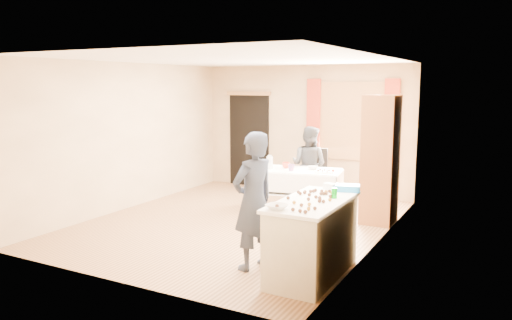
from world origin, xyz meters
The scene contains 29 objects.
floor centered at (0.00, 0.00, -0.01)m, with size 4.50×5.50×0.02m, color #9E7047.
ceiling centered at (0.00, 0.00, 2.61)m, with size 4.50×5.50×0.02m, color white.
wall_back centered at (0.00, 2.76, 1.30)m, with size 4.50×0.02×2.60m, color tan.
wall_front centered at (0.00, -2.76, 1.30)m, with size 4.50×0.02×2.60m, color tan.
wall_left centered at (-2.26, 0.00, 1.30)m, with size 0.02×5.50×2.60m, color tan.
wall_right centered at (2.26, 0.00, 1.30)m, with size 0.02×5.50×2.60m, color tan.
window_frame centered at (1.00, 2.72, 1.50)m, with size 1.32×0.06×1.52m, color olive.
window_pane centered at (1.00, 2.71, 1.50)m, with size 1.20×0.02×1.40m, color white.
curtain_left centered at (0.22, 2.67, 1.50)m, with size 0.28×0.06×1.65m, color #A3331E.
curtain_right centered at (1.78, 2.67, 1.50)m, with size 0.28×0.06×1.65m, color #A3331E.
doorway centered at (-1.30, 2.73, 1.00)m, with size 0.95×0.04×2.00m, color black.
door_lintel centered at (-1.30, 2.70, 2.02)m, with size 1.05×0.06×0.08m, color olive.
cabinet centered at (1.99, 1.11, 1.03)m, with size 0.50×0.60×2.06m, color brown.
counter centered at (1.89, -1.53, 0.45)m, with size 0.69×1.46×0.91m.
party_table centered at (0.52, 1.12, 0.45)m, with size 1.68×1.06×0.75m.
chair centered at (0.48, 2.11, 0.30)m, with size 0.43×0.43×0.99m.
girl centered at (1.17, -1.64, 0.84)m, with size 0.59×0.71×1.68m, color #212739.
woman centered at (0.49, 1.80, 0.73)m, with size 0.75×0.60×1.45m, color black.
soda_can centered at (2.07, -1.33, 0.97)m, with size 0.07×0.07×0.12m, color #058D0E.
mixing_bowl centered at (1.71, -2.12, 0.94)m, with size 0.26×0.26×0.06m, color white.
foam_block centered at (1.87, -0.90, 0.95)m, with size 0.15×0.10×0.08m, color white.
blue_basket centered at (2.09, -0.88, 0.95)m, with size 0.30×0.20×0.08m, color #238DF0.
pitcher centered at (0.10, 0.94, 0.86)m, with size 0.11×0.11×0.22m, color silver.
cup_red centered at (0.32, 1.15, 0.80)m, with size 0.18×0.18×0.11m, color red.
cup_rainbow centered at (0.51, 0.94, 0.81)m, with size 0.16×0.16×0.11m, color red.
small_bowl centered at (0.78, 1.27, 0.78)m, with size 0.20×0.20×0.06m, color white.
pastry_tray centered at (1.05, 1.06, 0.76)m, with size 0.28×0.20×0.02m, color white.
bottle centered at (-0.05, 1.20, 0.84)m, with size 0.08×0.08×0.17m, color white.
cake_balls centered at (1.88, -1.51, 0.93)m, with size 0.52×1.10×0.04m.
Camera 1 is at (3.94, -6.77, 2.23)m, focal length 35.00 mm.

